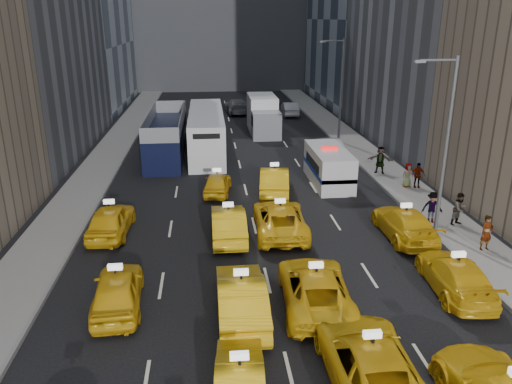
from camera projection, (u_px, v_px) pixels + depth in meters
sidewalk_west at (97, 171)px, 36.40m from camera, size 3.00×90.00×0.15m
sidewalk_east at (376, 163)px, 38.33m from camera, size 3.00×90.00×0.15m
curb_west at (117, 170)px, 36.53m from camera, size 0.15×90.00×0.18m
curb_east at (358, 163)px, 38.20m from camera, size 0.15×90.00×0.18m
streetlight_near at (444, 142)px, 24.40m from camera, size 2.15×0.22×9.00m
streetlight_far at (340, 88)px, 43.18m from camera, size 2.15×0.22×9.00m
taxi_5 at (240, 381)px, 14.49m from camera, size 1.66×4.16×1.35m
taxi_6 at (370, 362)px, 15.12m from camera, size 2.61×5.63×1.56m
taxi_8 at (117, 290)px, 19.15m from camera, size 2.14×4.64×1.54m
taxi_9 at (241, 297)px, 18.53m from camera, size 1.79×5.07×1.67m
taxi_10 at (315, 288)px, 19.32m from camera, size 2.88×5.67×1.54m
taxi_11 at (456, 275)px, 20.34m from camera, size 2.44×5.16×1.45m
taxi_12 at (111, 220)px, 25.70m from camera, size 2.10×4.76×1.59m
taxi_13 at (228, 223)px, 25.31m from camera, size 1.70×4.83×1.59m
taxi_14 at (280, 219)px, 25.92m from camera, size 2.78×5.68×1.55m
taxi_15 at (404, 223)px, 25.37m from camera, size 2.15×5.26×1.53m
taxi_16 at (217, 183)px, 31.77m from camera, size 2.08×4.11×1.34m
taxi_17 at (274, 180)px, 31.85m from camera, size 2.43×5.28×1.68m
nypd_van at (329, 167)px, 33.59m from camera, size 2.83×6.09×2.54m
double_decker at (167, 135)px, 40.27m from camera, size 3.52×12.10×3.48m
city_bus at (206, 132)px, 41.46m from camera, size 3.09×13.21×3.39m
box_truck at (263, 115)px, 48.32m from camera, size 2.86×7.68×3.47m
misc_car_0 at (327, 147)px, 40.37m from camera, size 2.17×4.78×1.52m
misc_car_1 at (171, 124)px, 49.33m from camera, size 3.18×5.63×1.49m
misc_car_2 at (237, 106)px, 58.50m from camera, size 2.77×5.94×1.68m
misc_car_3 at (209, 111)px, 56.36m from camera, size 1.95×4.28×1.42m
misc_car_4 at (290, 109)px, 57.12m from camera, size 1.79×4.76×1.55m
pedestrian_0 at (487, 233)px, 23.63m from camera, size 0.70×0.52×1.73m
pedestrian_1 at (460, 209)px, 26.53m from camera, size 0.98×0.77×1.78m
pedestrian_2 at (432, 207)px, 26.82m from camera, size 1.18×0.64×1.73m
pedestrian_3 at (417, 175)px, 32.41m from camera, size 1.05×0.64×1.66m
pedestrian_4 at (408, 175)px, 32.54m from camera, size 0.84×0.53×1.60m
pedestrian_5 at (380, 160)px, 35.40m from camera, size 1.84×1.14×1.92m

